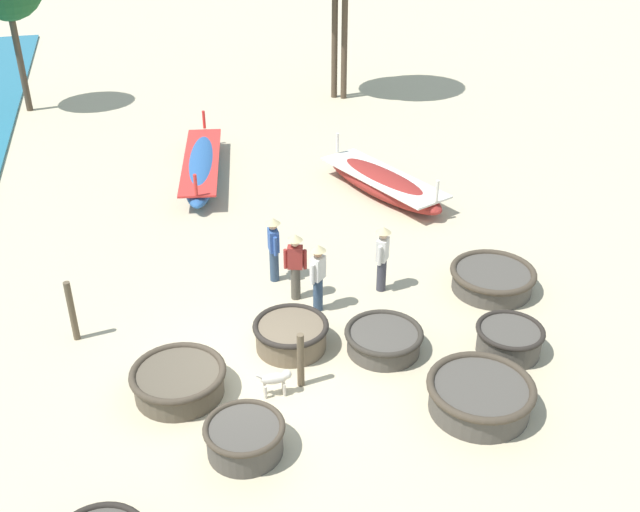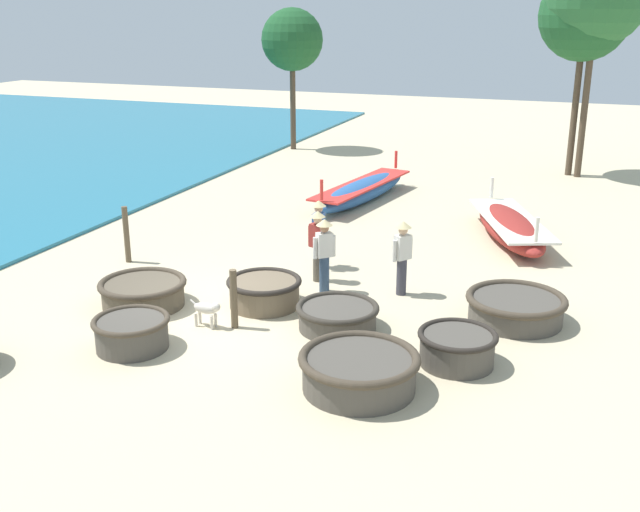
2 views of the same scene
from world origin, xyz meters
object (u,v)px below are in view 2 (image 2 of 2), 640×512
Objects in this scene: mooring_post_mid_beach at (126,235)px; coracle_beside_post at (132,332)px; long_boat_blue_hull at (362,191)px; fisherman_with_hat at (318,241)px; long_boat_red_hull at (510,227)px; coracle_far_right at (264,291)px; fisherman_standing_right at (319,229)px; mooring_post_inland at (234,299)px; tree_tall_back at (292,40)px; coracle_center at (516,307)px; coracle_front_left at (337,316)px; coracle_front_right at (143,292)px; tree_leftmost at (585,16)px; coracle_tilted at (457,347)px; coracle_weathered at (359,370)px; fisherman_by_coracle at (402,253)px; fisherman_standing_left at (324,250)px; dog at (207,309)px.

coracle_beside_post is at bearing -54.93° from mooring_post_mid_beach.
fisherman_with_hat reaches higher than long_boat_blue_hull.
fisherman_with_hat is (-3.74, -4.86, 0.60)m from long_boat_red_hull.
fisherman_standing_right is (0.20, 2.72, 0.63)m from coracle_far_right.
fisherman_standing_right is at bearing 73.41° from coracle_beside_post.
tree_tall_back is at bearing 109.10° from mooring_post_inland.
coracle_center is 1.22× the size of coracle_front_left.
long_boat_blue_hull is 4.83× the size of mooring_post_inland.
fisherman_with_hat is (2.91, 2.72, 0.64)m from coracle_front_right.
coracle_tilted is at bearing -93.25° from tree_leftmost.
coracle_front_right is at bearing 160.85° from coracle_weathered.
fisherman_standing_left is (-1.64, -0.43, 0.00)m from fisherman_by_coracle.
fisherman_with_hat is at bearing -70.63° from fisherman_standing_right.
coracle_front_left is at bearing 164.08° from coracle_tilted.
long_boat_blue_hull is (0.65, 12.02, 0.03)m from coracle_beside_post.
mooring_post_inland is (2.32, -0.34, 0.29)m from coracle_front_right.
fisherman_standing_right is at bearing 15.75° from mooring_post_mid_beach.
coracle_far_right is at bearing 137.12° from coracle_weathered.
coracle_far_right is at bearing 20.54° from coracle_front_right.
mooring_post_inland is at bearing -93.61° from coracle_far_right.
fisherman_by_coracle is 1.70m from fisherman_standing_left.
mooring_post_mid_beach is (-6.90, -0.23, -0.25)m from fisherman_by_coracle.
coracle_center is 0.41× the size of long_boat_red_hull.
long_boat_blue_hull is 3.49× the size of fisherman_by_coracle.
dog is 0.57× the size of mooring_post_inland.
coracle_center is at bearing 14.46° from coracle_front_right.
coracle_front_left is 0.27× the size of tree_tall_back.
coracle_center is (0.74, 2.31, -0.02)m from coracle_tilted.
fisherman_standing_left reaches higher than coracle_tilted.
long_boat_red_hull reaches higher than coracle_front_left.
mooring_post_mid_beach reaches higher than coracle_tilted.
tree_tall_back is (-5.69, 7.94, 4.30)m from long_boat_blue_hull.
mooring_post_mid_beach reaches higher than long_boat_red_hull.
mooring_post_inland is at bearing -161.02° from coracle_front_left.
coracle_weathered is at bearing -97.08° from tree_leftmost.
coracle_front_left is 10.20m from long_boat_blue_hull.
tree_leftmost is (5.37, 17.10, 5.11)m from mooring_post_inland.
coracle_beside_post is 0.24× the size of tree_tall_back.
coracle_center is at bearing 61.20° from coracle_weathered.
tree_leftmost is at bearing 78.13° from coracle_front_left.
long_boat_blue_hull is at bearing 113.52° from fisherman_by_coracle.
coracle_front_left is 0.28× the size of long_boat_blue_hull.
long_boat_red_hull reaches higher than mooring_post_inland.
dog is (0.18, -10.67, 0.02)m from long_boat_blue_hull.
coracle_front_right is at bearing -147.11° from fisherman_standing_left.
coracle_front_left is at bearing -64.97° from tree_tall_back.
tree_tall_back is (-11.76, 1.35, -1.06)m from tree_leftmost.
coracle_center is at bearing -9.89° from fisherman_with_hat.
fisherman_by_coracle is (-1.72, -5.01, 0.60)m from long_boat_red_hull.
coracle_beside_post reaches higher than dog.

